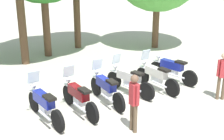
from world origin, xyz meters
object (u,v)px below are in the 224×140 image
motorcycle_0 (44,104)px  motorcycle_4 (156,76)px  motorcycle_5 (172,69)px  motorcycle_3 (129,80)px  person_1 (223,73)px  motorcycle_2 (106,88)px  motorcycle_1 (79,97)px  person_0 (134,99)px

motorcycle_0 → motorcycle_4: (4.28, 0.13, 0.00)m
motorcycle_5 → motorcycle_3: bearing=81.6°
motorcycle_5 → person_1: size_ratio=1.32×
motorcycle_2 → motorcycle_3: 1.08m
motorcycle_5 → person_1: bearing=174.1°
motorcycle_1 → motorcycle_2: same height
motorcycle_2 → motorcycle_4: 2.13m
motorcycle_4 → motorcycle_5: 1.11m
motorcycle_2 → person_0: (-0.31, -1.97, 0.43)m
motorcycle_3 → person_0: 2.61m
motorcycle_1 → person_1: (4.49, -1.65, 0.44)m
motorcycle_0 → motorcycle_3: same height
motorcycle_1 → motorcycle_4: (3.21, 0.19, 0.00)m
motorcycle_1 → person_1: bearing=-111.9°
person_1 → motorcycle_5: bearing=43.6°
motorcycle_0 → motorcycle_4: size_ratio=1.00×
motorcycle_3 → person_1: person_1 is taller
motorcycle_3 → person_0: person_0 is taller
motorcycle_5 → motorcycle_4: bearing=94.5°
motorcycle_1 → motorcycle_2: bearing=-83.1°
motorcycle_0 → person_0: bearing=-140.8°
motorcycle_2 → motorcycle_3: size_ratio=1.01×
motorcycle_0 → motorcycle_5: bearing=-90.6°
motorcycle_4 → person_1: size_ratio=1.34×
motorcycle_1 → motorcycle_2: 1.08m
motorcycle_4 → motorcycle_3: bearing=77.0°
motorcycle_1 → motorcycle_5: size_ratio=1.01×
motorcycle_2 → motorcycle_1: bearing=100.9°
motorcycle_1 → person_0: 2.01m
motorcycle_0 → motorcycle_1: size_ratio=1.00×
motorcycle_1 → motorcycle_4: same height
person_0 → person_1: bearing=5.0°
motorcycle_3 → motorcycle_4: size_ratio=0.99×
motorcycle_0 → person_1: person_1 is taller
motorcycle_1 → motorcycle_4: 3.21m
person_0 → person_1: size_ratio=1.00×
motorcycle_1 → person_1: 4.81m
motorcycle_2 → person_0: person_0 is taller
motorcycle_5 → person_0: 4.22m
motorcycle_0 → motorcycle_5: (5.34, 0.44, -0.01)m
motorcycle_4 → motorcycle_5: bearing=-76.9°
motorcycle_1 → person_0: person_0 is taller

